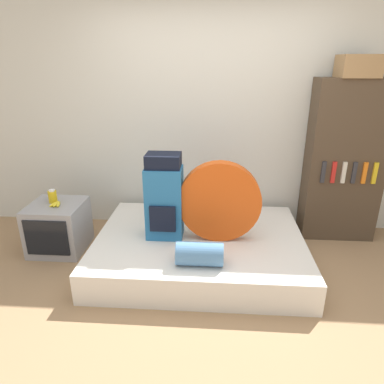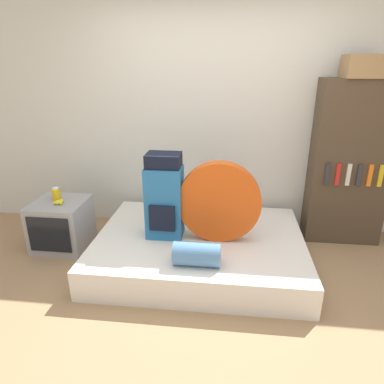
{
  "view_description": "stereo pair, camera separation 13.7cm",
  "coord_description": "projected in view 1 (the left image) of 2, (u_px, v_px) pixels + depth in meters",
  "views": [
    {
      "loc": [
        0.06,
        -2.21,
        1.87
      ],
      "look_at": [
        -0.14,
        0.75,
        0.73
      ],
      "focal_mm": 32.0,
      "sensor_mm": 36.0,
      "label": 1
    },
    {
      "loc": [
        0.2,
        -2.2,
        1.87
      ],
      "look_at": [
        -0.14,
        0.75,
        0.73
      ],
      "focal_mm": 32.0,
      "sensor_mm": 36.0,
      "label": 2
    }
  ],
  "objects": [
    {
      "name": "backpack",
      "position": [
        164.0,
        198.0,
        3.2
      ],
      "size": [
        0.34,
        0.28,
        0.81
      ],
      "color": "#23669E",
      "rests_on": "bed"
    },
    {
      "name": "canister",
      "position": [
        53.0,
        196.0,
        3.51
      ],
      "size": [
        0.08,
        0.08,
        0.14
      ],
      "color": "gold",
      "rests_on": "television"
    },
    {
      "name": "banana_bunch",
      "position": [
        56.0,
        204.0,
        3.44
      ],
      "size": [
        0.11,
        0.14,
        0.03
      ],
      "color": "yellow",
      "rests_on": "television"
    },
    {
      "name": "wall_back",
      "position": [
        210.0,
        116.0,
        3.8
      ],
      "size": [
        8.0,
        0.05,
        2.6
      ],
      "color": "silver",
      "rests_on": "ground_plane"
    },
    {
      "name": "bed",
      "position": [
        200.0,
        248.0,
        3.39
      ],
      "size": [
        1.99,
        1.52,
        0.28
      ],
      "color": "silver",
      "rests_on": "ground_plane"
    },
    {
      "name": "cardboard_box",
      "position": [
        358.0,
        66.0,
        3.29
      ],
      "size": [
        0.37,
        0.31,
        0.21
      ],
      "color": "#99754C",
      "rests_on": "bookshelf"
    },
    {
      "name": "television",
      "position": [
        58.0,
        227.0,
        3.57
      ],
      "size": [
        0.54,
        0.54,
        0.51
      ],
      "color": "#939399",
      "rests_on": "ground_plane"
    },
    {
      "name": "bookshelf",
      "position": [
        344.0,
        162.0,
        3.66
      ],
      "size": [
        0.78,
        0.35,
        1.72
      ],
      "color": "#473828",
      "rests_on": "ground_plane"
    },
    {
      "name": "tent_bag",
      "position": [
        220.0,
        202.0,
        3.14
      ],
      "size": [
        0.76,
        0.12,
        0.76
      ],
      "color": "#D14C14",
      "rests_on": "bed"
    },
    {
      "name": "ground_plane",
      "position": [
        203.0,
        312.0,
        2.73
      ],
      "size": [
        16.0,
        16.0,
        0.0
      ],
      "primitive_type": "plane",
      "color": "#997551"
    },
    {
      "name": "sleeping_roll",
      "position": [
        200.0,
        254.0,
        2.83
      ],
      "size": [
        0.39,
        0.2,
        0.2
      ],
      "color": "teal",
      "rests_on": "bed"
    }
  ]
}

